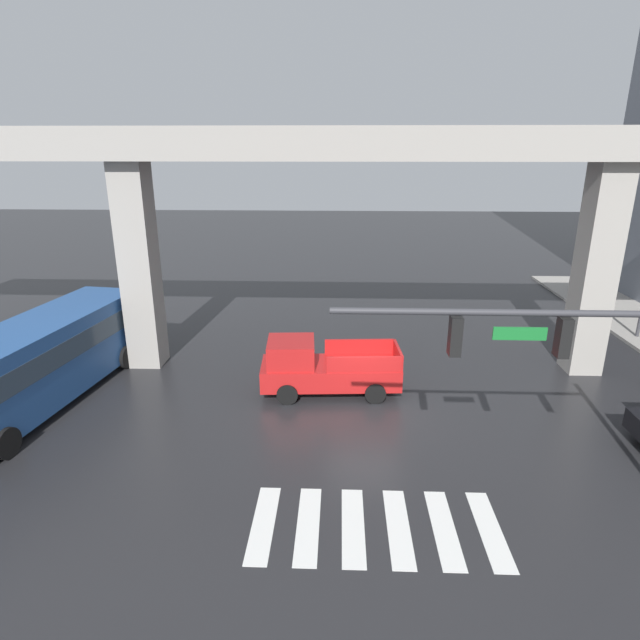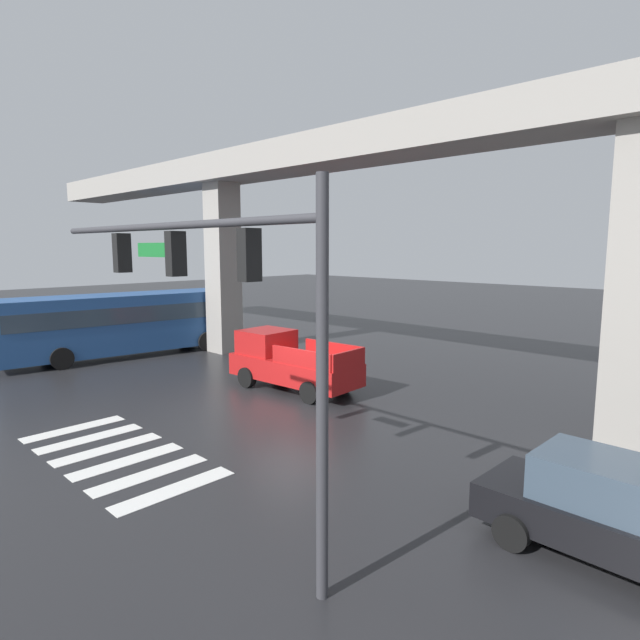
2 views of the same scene
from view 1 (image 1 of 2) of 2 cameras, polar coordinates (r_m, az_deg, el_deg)
ground_plane at (r=18.57m, az=4.97°, el=-9.92°), size 120.00×120.00×0.00m
crosswalk_stripes at (r=13.73m, az=6.10°, el=-21.51°), size 6.05×2.80×0.01m
elevated_overpass at (r=20.35m, az=5.11°, el=16.45°), size 50.13×2.38×9.50m
pickup_truck at (r=19.44m, az=0.25°, el=-5.26°), size 5.21×2.32×2.08m
city_bus at (r=20.63m, az=-29.05°, el=-4.07°), size 3.96×11.04×2.99m
traffic_signal_mast at (r=12.46m, az=29.54°, el=-3.97°), size 8.69×0.32×6.20m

